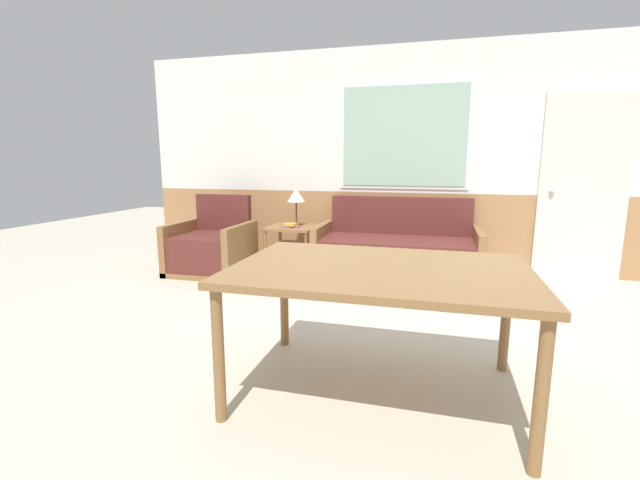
{
  "coord_description": "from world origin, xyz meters",
  "views": [
    {
      "loc": [
        0.26,
        -2.83,
        1.33
      ],
      "look_at": [
        -0.81,
        1.09,
        0.58
      ],
      "focal_mm": 24.0,
      "sensor_mm": 36.0,
      "label": 1
    }
  ],
  "objects_px": {
    "couch": "(397,253)",
    "side_table": "(292,232)",
    "table_lamp": "(296,197)",
    "dining_table": "(380,278)",
    "armchair": "(212,249)"
  },
  "relations": [
    {
      "from": "couch",
      "to": "side_table",
      "type": "height_order",
      "value": "couch"
    },
    {
      "from": "table_lamp",
      "to": "dining_table",
      "type": "distance_m",
      "value": 3.13
    },
    {
      "from": "side_table",
      "to": "table_lamp",
      "type": "height_order",
      "value": "table_lamp"
    },
    {
      "from": "couch",
      "to": "armchair",
      "type": "xyz_separation_m",
      "value": [
        -2.18,
        -0.42,
        0.01
      ]
    },
    {
      "from": "couch",
      "to": "table_lamp",
      "type": "relative_size",
      "value": 4.03
    },
    {
      "from": "couch",
      "to": "dining_table",
      "type": "relative_size",
      "value": 1.16
    },
    {
      "from": "couch",
      "to": "armchair",
      "type": "bearing_deg",
      "value": -169.03
    },
    {
      "from": "table_lamp",
      "to": "dining_table",
      "type": "xyz_separation_m",
      "value": [
        1.41,
        -2.78,
        -0.2
      ]
    },
    {
      "from": "armchair",
      "to": "table_lamp",
      "type": "xyz_separation_m",
      "value": [
        0.9,
        0.55,
        0.61
      ]
    },
    {
      "from": "couch",
      "to": "side_table",
      "type": "relative_size",
      "value": 3.22
    },
    {
      "from": "dining_table",
      "to": "table_lamp",
      "type": "bearing_deg",
      "value": 116.91
    },
    {
      "from": "armchair",
      "to": "dining_table",
      "type": "height_order",
      "value": "armchair"
    },
    {
      "from": "table_lamp",
      "to": "armchair",
      "type": "bearing_deg",
      "value": -148.71
    },
    {
      "from": "couch",
      "to": "table_lamp",
      "type": "distance_m",
      "value": 1.42
    },
    {
      "from": "couch",
      "to": "dining_table",
      "type": "bearing_deg",
      "value": -87.09
    }
  ]
}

